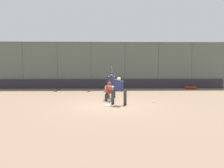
% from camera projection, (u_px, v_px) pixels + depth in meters
% --- Properties ---
extents(ground_plane, '(160.00, 160.00, 0.00)m').
position_uv_depth(ground_plane, '(110.00, 105.00, 11.62)').
color(ground_plane, '#7A604C').
extents(home_plate_marker, '(0.43, 0.43, 0.01)m').
position_uv_depth(home_plate_marker, '(110.00, 105.00, 11.62)').
color(home_plate_marker, white).
rests_on(home_plate_marker, ground_plane).
extents(backstop_fence, '(21.66, 0.08, 4.23)m').
position_uv_depth(backstop_fence, '(108.00, 64.00, 19.83)').
color(backstop_fence, '#515651').
rests_on(backstop_fence, ground_plane).
extents(padding_wall, '(21.15, 0.18, 0.85)m').
position_uv_depth(padding_wall, '(108.00, 84.00, 19.89)').
color(padding_wall, '#28282D').
rests_on(padding_wall, ground_plane).
extents(bleachers_beyond, '(15.11, 3.05, 1.80)m').
position_uv_depth(bleachers_beyond, '(125.00, 80.00, 22.87)').
color(bleachers_beyond, slate).
rests_on(bleachers_beyond, ground_plane).
extents(batter_at_plate, '(0.88, 0.81, 2.11)m').
position_uv_depth(batter_at_plate, '(119.00, 90.00, 11.69)').
color(batter_at_plate, '#333333').
rests_on(batter_at_plate, ground_plane).
extents(catcher_behind_plate, '(0.59, 0.71, 1.11)m').
position_uv_depth(catcher_behind_plate, '(109.00, 91.00, 13.15)').
color(catcher_behind_plate, '#2D334C').
rests_on(catcher_behind_plate, ground_plane).
extents(umpire_home, '(0.66, 0.41, 1.62)m').
position_uv_depth(umpire_home, '(111.00, 84.00, 14.33)').
color(umpire_home, '#4C4C51').
rests_on(umpire_home, ground_plane).
extents(spare_bat_near_backstop, '(0.37, 0.86, 0.07)m').
position_uv_depth(spare_bat_near_backstop, '(89.00, 91.00, 17.58)').
color(spare_bat_near_backstop, black).
rests_on(spare_bat_near_backstop, ground_plane).
extents(spare_bat_by_padding, '(0.82, 0.18, 0.07)m').
position_uv_depth(spare_bat_by_padding, '(107.00, 91.00, 17.70)').
color(spare_bat_by_padding, black).
rests_on(spare_bat_by_padding, ground_plane).
extents(spare_bat_third_base_side, '(0.84, 0.16, 0.07)m').
position_uv_depth(spare_bat_third_base_side, '(57.00, 90.00, 18.70)').
color(spare_bat_third_base_side, black).
rests_on(spare_bat_third_base_side, ground_plane).
extents(spare_bat_first_base_side, '(0.83, 0.25, 0.07)m').
position_uv_depth(spare_bat_first_base_side, '(121.00, 91.00, 17.94)').
color(spare_bat_first_base_side, black).
rests_on(spare_bat_first_base_side, ground_plane).
extents(fielding_glove_on_dirt, '(0.33, 0.25, 0.12)m').
position_uv_depth(fielding_glove_on_dirt, '(55.00, 91.00, 17.68)').
color(fielding_glove_on_dirt, '#56331E').
rests_on(fielding_glove_on_dirt, ground_plane).
extents(baseball_loose, '(0.07, 0.07, 0.07)m').
position_uv_depth(baseball_loose, '(154.00, 102.00, 12.38)').
color(baseball_loose, white).
rests_on(baseball_loose, ground_plane).
extents(equipment_bag_dugout_side, '(1.08, 0.25, 0.25)m').
position_uv_depth(equipment_bag_dugout_side, '(191.00, 88.00, 19.32)').
color(equipment_bag_dugout_side, maroon).
rests_on(equipment_bag_dugout_side, ground_plane).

